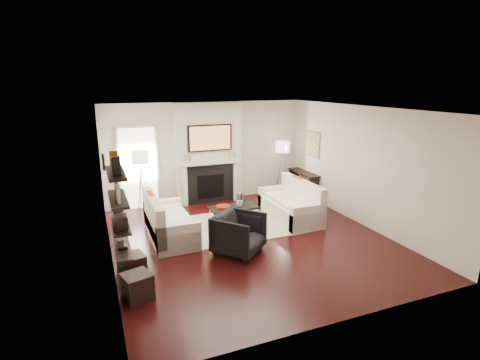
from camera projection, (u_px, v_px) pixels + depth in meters
name	position (u px, v px, depth m)	size (l,w,h in m)	color
room_envelope	(251.00, 177.00, 7.49)	(6.00, 6.00, 6.00)	black
chimney_breast	(209.00, 153.00, 10.07)	(1.80, 0.25, 2.70)	silver
fireplace_surround	(211.00, 184.00, 10.16)	(1.30, 0.02, 1.04)	black
firebox	(211.00, 186.00, 10.17)	(0.75, 0.02, 0.65)	black
mantel_pilaster_l	(185.00, 186.00, 9.87)	(0.12, 0.08, 1.10)	white
mantel_pilaster_r	(236.00, 181.00, 10.39)	(0.12, 0.08, 1.10)	white
mantel_shelf	(211.00, 163.00, 9.96)	(1.70, 0.18, 0.07)	white
tv_body	(210.00, 138.00, 9.82)	(1.20, 0.06, 0.70)	black
tv_screen	(210.00, 138.00, 9.79)	(1.10, 0.01, 0.62)	#BF723F
candlestick_l_tall	(190.00, 157.00, 9.73)	(0.04, 0.04, 0.30)	silver
candlestick_l_short	(185.00, 159.00, 9.69)	(0.04, 0.04, 0.24)	silver
candlestick_r_tall	(230.00, 154.00, 10.12)	(0.04, 0.04, 0.30)	silver
candlestick_r_short	(234.00, 155.00, 10.18)	(0.04, 0.04, 0.24)	silver
hallway_panel	(138.00, 169.00, 9.57)	(0.90, 0.02, 2.10)	white
door_trim_l	(119.00, 171.00, 9.38)	(0.06, 0.06, 2.16)	white
door_trim_r	(157.00, 167.00, 9.73)	(0.06, 0.06, 2.16)	white
door_trim_top	(136.00, 127.00, 9.28)	(1.02, 0.06, 0.06)	white
rug	(239.00, 225.00, 8.65)	(2.60, 2.00, 0.01)	#BCB39A
loveseat_left_base	(170.00, 228.00, 7.90)	(0.85, 1.80, 0.42)	white
loveseat_left_back	(154.00, 216.00, 7.70)	(0.18, 1.80, 0.80)	white
loveseat_left_arm_n	(179.00, 239.00, 7.15)	(0.85, 0.18, 0.60)	white
loveseat_left_arm_s	(163.00, 212.00, 8.61)	(0.85, 0.18, 0.60)	white
loveseat_left_cushion	(172.00, 216.00, 7.85)	(0.63, 1.44, 0.10)	white
pillow_left_orange	(151.00, 202.00, 7.92)	(0.10, 0.42, 0.42)	#913D11
pillow_left_charcoal	(156.00, 212.00, 7.38)	(0.10, 0.40, 0.40)	black
loveseat_right_base	(290.00, 210.00, 8.99)	(0.85, 1.80, 0.42)	white
loveseat_right_back	(302.00, 196.00, 9.03)	(0.18, 1.80, 0.80)	white
loveseat_right_arm_n	(308.00, 218.00, 8.24)	(0.85, 0.18, 0.60)	white
loveseat_right_arm_s	(274.00, 198.00, 9.69)	(0.85, 0.18, 0.60)	white
loveseat_right_cushion	(288.00, 200.00, 8.90)	(0.63, 1.44, 0.10)	white
pillow_right_orange	(296.00, 185.00, 9.25)	(0.10, 0.42, 0.42)	#913D11
pillow_right_charcoal	(309.00, 192.00, 8.71)	(0.10, 0.40, 0.40)	black
coffee_table	(234.00, 207.00, 8.62)	(1.10, 0.55, 0.04)	black
coffee_leg_nw	(216.00, 222.00, 8.29)	(0.02, 0.02, 0.38)	silver
coffee_leg_ne	(257.00, 216.00, 8.65)	(0.02, 0.02, 0.38)	silver
coffee_leg_sw	(210.00, 216.00, 8.69)	(0.02, 0.02, 0.38)	silver
coffee_leg_se	(250.00, 210.00, 9.05)	(0.02, 0.02, 0.38)	silver
hurricane_glass	(240.00, 200.00, 8.63)	(0.18, 0.18, 0.32)	white
hurricane_candle	(240.00, 203.00, 8.65)	(0.09, 0.09, 0.13)	white
copper_bowl	(223.00, 207.00, 8.52)	(0.33, 0.33, 0.06)	#9C2D1A
armchair	(239.00, 232.00, 7.15)	(0.83, 0.78, 0.86)	black
lamp_left_post	(142.00, 191.00, 9.24)	(0.02, 0.02, 1.20)	silver
lamp_left_shade	(140.00, 157.00, 9.02)	(0.40, 0.40, 0.30)	white
lamp_left_leg_a	(147.00, 190.00, 9.28)	(0.02, 0.02, 1.25)	silver
lamp_left_leg_b	(140.00, 190.00, 9.30)	(0.02, 0.02, 1.25)	silver
lamp_left_leg_c	(141.00, 192.00, 9.13)	(0.02, 0.02, 1.25)	silver
lamp_right_post	(282.00, 176.00, 10.66)	(0.02, 0.02, 1.20)	silver
lamp_right_shade	(283.00, 147.00, 10.45)	(0.40, 0.40, 0.30)	white
lamp_right_leg_a	(285.00, 176.00, 10.70)	(0.02, 0.02, 1.25)	silver
lamp_right_leg_b	(278.00, 176.00, 10.73)	(0.02, 0.02, 1.25)	silver
lamp_right_leg_c	(282.00, 177.00, 10.56)	(0.02, 0.02, 1.25)	silver
console_top	(304.00, 173.00, 10.53)	(0.35, 1.20, 0.04)	black
console_leg_n	(314.00, 191.00, 10.13)	(0.30, 0.04, 0.71)	black
console_leg_s	(293.00, 181.00, 11.12)	(0.30, 0.04, 0.71)	black
wall_art	(312.00, 144.00, 10.27)	(0.03, 0.70, 0.70)	#9C744E
shelf_bottom	(122.00, 248.00, 5.81)	(0.25, 1.00, 0.04)	black
shelf_lower	(120.00, 224.00, 5.71)	(0.25, 1.00, 0.04)	black
shelf_upper	(118.00, 199.00, 5.61)	(0.25, 1.00, 0.04)	black
shelf_top	(116.00, 173.00, 5.51)	(0.25, 1.00, 0.04)	black
decor_magfile_a	(116.00, 166.00, 5.23)	(0.12, 0.10, 0.28)	black
decor_magfile_b	(114.00, 160.00, 5.63)	(0.12, 0.10, 0.28)	#913D11
decor_frame_a	(118.00, 194.00, 5.43)	(0.04, 0.30, 0.22)	white
decor_frame_b	(116.00, 188.00, 5.82)	(0.04, 0.22, 0.18)	black
decor_wine_rack	(121.00, 222.00, 5.47)	(0.18, 0.25, 0.20)	black
decor_box_small	(118.00, 214.00, 5.94)	(0.15, 0.12, 0.12)	black
decor_books	(122.00, 246.00, 5.77)	(0.14, 0.20, 0.05)	black
decor_box_tall	(120.00, 235.00, 6.04)	(0.10, 0.10, 0.18)	white
clock_rim	(103.00, 162.00, 7.22)	(0.34, 0.34, 0.04)	black
clock_face	(105.00, 162.00, 7.23)	(0.29, 0.29, 0.01)	white
ottoman_near	(132.00, 266.00, 6.29)	(0.40, 0.40, 0.40)	black
ottoman_far	(137.00, 286.00, 5.67)	(0.40, 0.40, 0.40)	black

